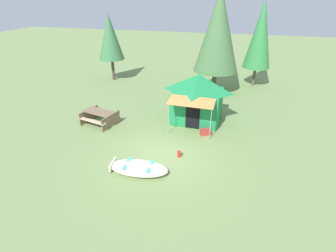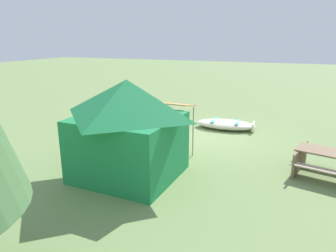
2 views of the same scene
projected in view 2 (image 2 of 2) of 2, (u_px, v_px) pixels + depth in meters
ground_plane at (200, 137)px, 12.13m from camera, size 80.00×80.00×0.00m
beached_rowboat at (226, 124)px, 13.15m from camera, size 2.54×1.28×0.38m
canvas_cabin_tent at (128, 128)px, 8.38m from camera, size 2.92×3.65×2.70m
picnic_table at (331, 162)px, 8.48m from camera, size 2.10×1.89×0.75m
cooler_box at (136, 147)px, 10.53m from camera, size 0.61×0.52×0.31m
fuel_can at (183, 132)px, 12.31m from camera, size 0.21×0.21×0.29m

